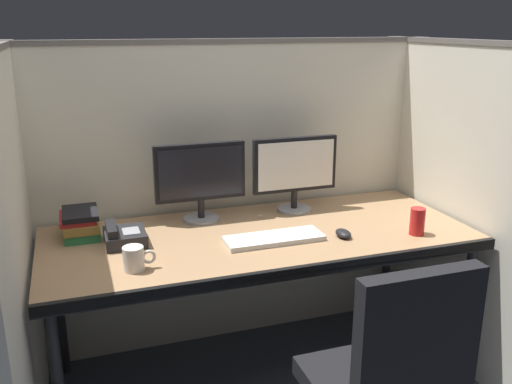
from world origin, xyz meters
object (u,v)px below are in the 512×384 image
computer_mouse (343,233)px  soda_can (417,221)px  monitor_left (200,177)px  monitor_right (295,169)px  coffee_mug (134,259)px  book_stack (80,224)px  desk_phone (124,236)px  desk (260,245)px  keyboard_main (274,238)px

computer_mouse → soda_can: soda_can is taller
monitor_left → computer_mouse: bearing=-37.5°
monitor_right → computer_mouse: monitor_right is taller
computer_mouse → coffee_mug: coffee_mug is taller
monitor_left → computer_mouse: (0.54, -0.42, -0.20)m
computer_mouse → book_stack: book_stack is taller
desk_phone → book_stack: (-0.17, 0.15, 0.03)m
desk → monitor_right: monitor_right is taller
monitor_right → desk_phone: (-0.86, -0.17, -0.18)m
keyboard_main → computer_mouse: (0.30, -0.06, 0.01)m
desk → book_stack: size_ratio=8.42×
computer_mouse → coffee_mug: (-0.91, -0.05, 0.03)m
desk → desk_phone: desk_phone is taller
soda_can → monitor_left: bearing=150.5°
desk → keyboard_main: size_ratio=4.42×
coffee_mug → soda_can: 1.24m
desk_phone → soda_can: (1.25, -0.31, 0.03)m
desk_phone → soda_can: size_ratio=1.56×
keyboard_main → desk: bearing=108.4°
desk_phone → book_stack: bearing=139.0°
keyboard_main → coffee_mug: coffee_mug is taller
desk → computer_mouse: 0.37m
monitor_right → soda_can: monitor_right is taller
monitor_right → computer_mouse: size_ratio=4.48×
desk → book_stack: 0.80m
monitor_right → computer_mouse: (0.06, -0.41, -0.20)m
desk_phone → book_stack: 0.23m
desk → keyboard_main: keyboard_main is taller
monitor_right → soda_can: (0.39, -0.48, -0.15)m
monitor_right → monitor_left: bearing=179.1°
desk → monitor_left: (-0.21, 0.27, 0.27)m
desk → soda_can: bearing=-18.6°
coffee_mug → soda_can: size_ratio=1.03×
monitor_right → keyboard_main: (-0.24, -0.35, -0.20)m
desk → soda_can: soda_can is taller
keyboard_main → computer_mouse: 0.31m
desk → computer_mouse: bearing=-23.9°
coffee_mug → desk_phone: 0.29m
monitor_right → soda_can: bearing=-51.0°
computer_mouse → coffee_mug: size_ratio=0.76×
desk → computer_mouse: size_ratio=19.79×
soda_can → book_stack: soda_can is taller
desk → monitor_right: bearing=43.9°
coffee_mug → desk_phone: size_ratio=0.66×
coffee_mug → soda_can: bearing=-1.0°
monitor_left → monitor_right: same height
coffee_mug → computer_mouse: bearing=3.3°
book_stack → desk: bearing=-17.1°
keyboard_main → desk_phone: bearing=164.1°
monitor_right → computer_mouse: bearing=-81.0°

